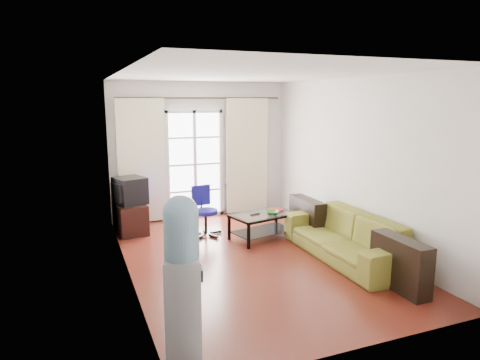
% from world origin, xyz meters
% --- Properties ---
extents(floor, '(5.20, 5.20, 0.00)m').
position_xyz_m(floor, '(0.00, 0.00, 0.00)').
color(floor, maroon).
rests_on(floor, ground).
extents(ceiling, '(5.20, 5.20, 0.00)m').
position_xyz_m(ceiling, '(0.00, 0.00, 2.70)').
color(ceiling, white).
rests_on(ceiling, wall_back).
extents(wall_back, '(3.60, 0.02, 2.70)m').
position_xyz_m(wall_back, '(0.00, 2.60, 1.35)').
color(wall_back, white).
rests_on(wall_back, floor).
extents(wall_front, '(3.60, 0.02, 2.70)m').
position_xyz_m(wall_front, '(0.00, -2.60, 1.35)').
color(wall_front, white).
rests_on(wall_front, floor).
extents(wall_left, '(0.02, 5.20, 2.70)m').
position_xyz_m(wall_left, '(-1.80, 0.00, 1.35)').
color(wall_left, white).
rests_on(wall_left, floor).
extents(wall_right, '(0.02, 5.20, 2.70)m').
position_xyz_m(wall_right, '(1.80, 0.00, 1.35)').
color(wall_right, white).
rests_on(wall_right, floor).
extents(french_door, '(1.16, 0.06, 2.15)m').
position_xyz_m(french_door, '(-0.15, 2.54, 1.07)').
color(french_door, white).
rests_on(french_door, wall_back).
extents(curtain_rod, '(3.30, 0.04, 0.04)m').
position_xyz_m(curtain_rod, '(0.00, 2.50, 2.38)').
color(curtain_rod, '#4C3F2D').
rests_on(curtain_rod, wall_back).
extents(curtain_left, '(0.90, 0.07, 2.35)m').
position_xyz_m(curtain_left, '(-1.20, 2.48, 1.20)').
color(curtain_left, '#F0EFC1').
rests_on(curtain_left, curtain_rod).
extents(curtain_right, '(0.90, 0.07, 2.35)m').
position_xyz_m(curtain_right, '(0.95, 2.48, 1.20)').
color(curtain_right, '#F0EFC1').
rests_on(curtain_right, curtain_rod).
extents(radiator, '(0.64, 0.12, 0.64)m').
position_xyz_m(radiator, '(0.80, 2.50, 0.33)').
color(radiator, gray).
rests_on(radiator, floor).
extents(sofa, '(2.30, 0.93, 0.67)m').
position_xyz_m(sofa, '(1.31, -0.53, 0.33)').
color(sofa, brown).
rests_on(sofa, floor).
extents(coffee_table, '(1.20, 0.86, 0.44)m').
position_xyz_m(coffee_table, '(0.54, 0.75, 0.29)').
color(coffee_table, silver).
rests_on(coffee_table, floor).
extents(bowl, '(0.37, 0.37, 0.06)m').
position_xyz_m(bowl, '(0.65, 0.66, 0.47)').
color(bowl, '#318751').
rests_on(bowl, coffee_table).
extents(book, '(0.38, 0.40, 0.02)m').
position_xyz_m(book, '(0.75, 0.82, 0.45)').
color(book, '#9F1813').
rests_on(book, coffee_table).
extents(remote, '(0.18, 0.08, 0.02)m').
position_xyz_m(remote, '(0.38, 0.73, 0.45)').
color(remote, black).
rests_on(remote, coffee_table).
extents(tv_stand, '(0.57, 0.77, 0.53)m').
position_xyz_m(tv_stand, '(-1.53, 1.92, 0.26)').
color(tv_stand, black).
rests_on(tv_stand, floor).
extents(crt_tv, '(0.62, 0.64, 0.47)m').
position_xyz_m(crt_tv, '(-1.53, 1.95, 0.76)').
color(crt_tv, black).
rests_on(crt_tv, tv_stand).
extents(task_chair, '(0.66, 0.66, 0.86)m').
position_xyz_m(task_chair, '(-0.33, 1.31, 0.26)').
color(task_chair, black).
rests_on(task_chair, floor).
extents(water_cooler, '(0.39, 0.39, 1.56)m').
position_xyz_m(water_cooler, '(-1.60, -2.19, 0.81)').
color(water_cooler, silver).
rests_on(water_cooler, floor).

